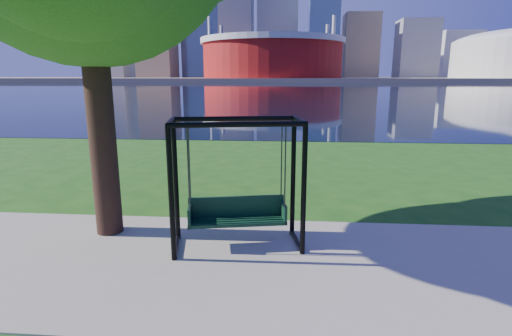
# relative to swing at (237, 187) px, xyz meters

# --- Properties ---
(ground) EXTENTS (900.00, 900.00, 0.00)m
(ground) POSITION_rel_swing_xyz_m (0.61, -0.19, -1.10)
(ground) COLOR #1E5114
(ground) RESTS_ON ground
(path) EXTENTS (120.00, 4.00, 0.03)m
(path) POSITION_rel_swing_xyz_m (0.61, -0.69, -1.08)
(path) COLOR #9E937F
(path) RESTS_ON ground
(river) EXTENTS (900.00, 180.00, 0.02)m
(river) POSITION_rel_swing_xyz_m (0.61, 101.81, -1.09)
(river) COLOR black
(river) RESTS_ON ground
(far_bank) EXTENTS (900.00, 228.00, 2.00)m
(far_bank) POSITION_rel_swing_xyz_m (0.61, 305.81, -0.10)
(far_bank) COLOR #937F60
(far_bank) RESTS_ON ground
(stadium) EXTENTS (83.00, 83.00, 32.00)m
(stadium) POSITION_rel_swing_xyz_m (-9.39, 234.81, 13.13)
(stadium) COLOR maroon
(stadium) RESTS_ON far_bank
(skyline) EXTENTS (392.00, 66.00, 96.50)m
(skyline) POSITION_rel_swing_xyz_m (-3.66, 319.20, 34.79)
(skyline) COLOR gray
(skyline) RESTS_ON far_bank
(swing) EXTENTS (2.36, 1.37, 2.27)m
(swing) POSITION_rel_swing_xyz_m (0.00, 0.00, 0.00)
(swing) COLOR black
(swing) RESTS_ON ground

